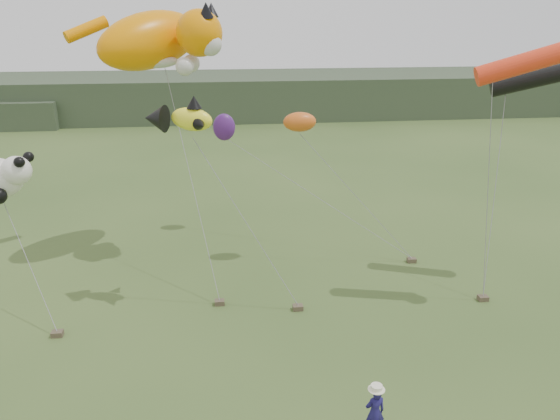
{
  "coord_description": "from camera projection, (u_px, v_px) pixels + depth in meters",
  "views": [
    {
      "loc": [
        -3.28,
        -12.5,
        10.01
      ],
      "look_at": [
        -1.43,
        3.0,
        4.35
      ],
      "focal_mm": 35.0,
      "sensor_mm": 36.0,
      "label": 1
    }
  ],
  "objects": [
    {
      "name": "fish_kite",
      "position": [
        178.0,
        118.0,
        18.19
      ],
      "size": [
        2.54,
        1.67,
        1.24
      ],
      "color": "#FFF62A",
      "rests_on": "ground"
    },
    {
      "name": "headland",
      "position": [
        216.0,
        96.0,
        56.17
      ],
      "size": [
        90.0,
        13.0,
        4.0
      ],
      "color": "#2D3D28",
      "rests_on": "ground"
    },
    {
      "name": "festival_attendant",
      "position": [
        375.0,
        412.0,
        13.46
      ],
      "size": [
        0.57,
        0.42,
        1.43
      ],
      "primitive_type": "imported",
      "rotation": [
        0.0,
        0.0,
        3.29
      ],
      "color": "#1B1652",
      "rests_on": "ground"
    },
    {
      "name": "sandbag_anchors",
      "position": [
        303.0,
        298.0,
        20.11
      ],
      "size": [
        15.35,
        4.37,
        0.18
      ],
      "color": "brown",
      "rests_on": "ground"
    },
    {
      "name": "ground",
      "position": [
        343.0,
        388.0,
        15.45
      ],
      "size": [
        120.0,
        120.0,
        0.0
      ],
      "primitive_type": "plane",
      "color": "#385123",
      "rests_on": "ground"
    },
    {
      "name": "tube_kites",
      "position": [
        547.0,
        68.0,
        18.65
      ],
      "size": [
        5.33,
        3.73,
        2.38
      ],
      "color": "black",
      "rests_on": "ground"
    },
    {
      "name": "cat_kite",
      "position": [
        161.0,
        40.0,
        21.67
      ],
      "size": [
        6.42,
        5.07,
        2.96
      ],
      "color": "orange",
      "rests_on": "ground"
    },
    {
      "name": "misc_kites",
      "position": [
        257.0,
        125.0,
        23.59
      ],
      "size": [
        4.13,
        4.54,
        1.92
      ],
      "color": "#D85E1A",
      "rests_on": "ground"
    }
  ]
}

